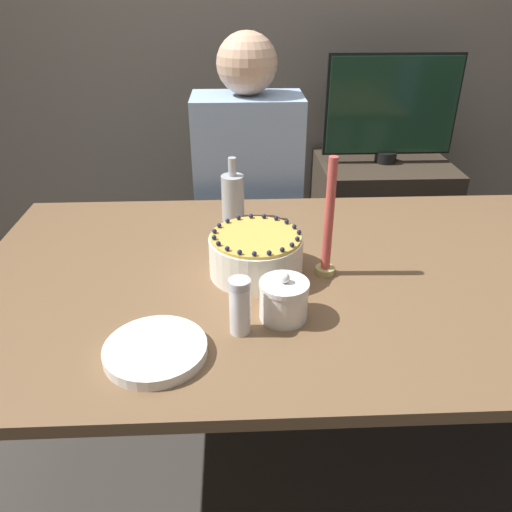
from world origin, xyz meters
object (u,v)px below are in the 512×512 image
at_px(cake, 256,255).
at_px(tv_monitor, 392,108).
at_px(person_man_blue_shirt, 248,223).
at_px(bottle, 233,197).
at_px(sugar_shaker, 240,306).
at_px(candle, 328,228).
at_px(sugar_bowl, 284,300).

xyz_separation_m(cake, tv_monitor, (0.66, 1.12, 0.12)).
relative_size(cake, person_man_blue_shirt, 0.19).
height_order(cake, bottle, bottle).
bearing_deg(cake, sugar_shaker, -100.49).
relative_size(candle, person_man_blue_shirt, 0.25).
bearing_deg(candle, cake, 176.80).
bearing_deg(cake, person_man_blue_shirt, 90.00).
xyz_separation_m(sugar_shaker, candle, (0.22, 0.23, 0.06)).
height_order(sugar_shaker, person_man_blue_shirt, person_man_blue_shirt).
bearing_deg(bottle, tv_monitor, 47.79).
xyz_separation_m(sugar_shaker, tv_monitor, (0.70, 1.37, 0.10)).
height_order(sugar_bowl, candle, candle).
bearing_deg(sugar_shaker, bottle, 91.18).
relative_size(person_man_blue_shirt, tv_monitor, 2.12).
height_order(bottle, person_man_blue_shirt, person_man_blue_shirt).
bearing_deg(bottle, sugar_shaker, -88.82).
relative_size(cake, sugar_bowl, 2.07).
bearing_deg(tv_monitor, person_man_blue_shirt, -147.31).
height_order(sugar_bowl, bottle, bottle).
bearing_deg(candle, tv_monitor, 67.10).
distance_m(sugar_bowl, candle, 0.24).
distance_m(sugar_shaker, person_man_blue_shirt, 0.98).
bearing_deg(person_man_blue_shirt, cake, 90.00).
xyz_separation_m(cake, sugar_shaker, (-0.05, -0.24, 0.01)).
distance_m(cake, person_man_blue_shirt, 0.74).
distance_m(cake, bottle, 0.34).
bearing_deg(sugar_bowl, sugar_shaker, -153.97).
distance_m(bottle, person_man_blue_shirt, 0.46).
xyz_separation_m(sugar_bowl, sugar_shaker, (-0.10, -0.05, 0.02)).
relative_size(cake, tv_monitor, 0.40).
bearing_deg(sugar_bowl, tv_monitor, 65.38).
bearing_deg(sugar_shaker, candle, 46.27).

